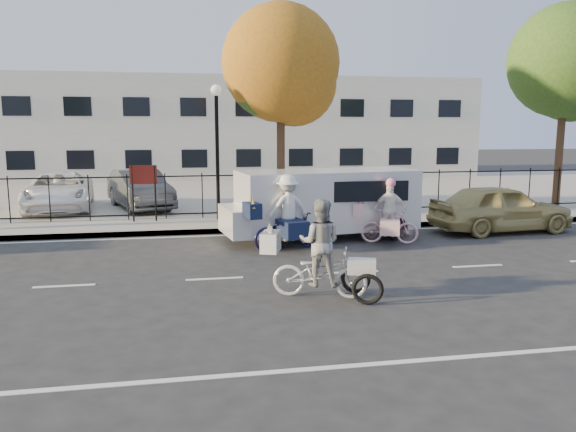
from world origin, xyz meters
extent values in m
plane|color=#333334|center=(0.00, 0.00, 0.00)|extent=(120.00, 120.00, 0.00)
cube|color=#A8A399|center=(0.00, 5.05, 0.07)|extent=(60.00, 0.10, 0.15)
cube|color=#A8A399|center=(0.00, 6.10, 0.07)|extent=(60.00, 2.20, 0.15)
cube|color=#A8A399|center=(0.00, 15.00, 0.07)|extent=(60.00, 15.60, 0.15)
cube|color=silver|center=(0.00, 25.00, 3.00)|extent=(34.00, 10.00, 6.00)
cylinder|color=black|center=(0.50, 6.80, 2.15)|extent=(0.12, 0.12, 4.00)
sphere|color=white|center=(0.50, 6.80, 4.30)|extent=(0.36, 0.36, 0.36)
cylinder|color=black|center=(-2.20, 6.80, 1.05)|extent=(0.06, 0.06, 1.80)
cylinder|color=black|center=(-1.50, 6.80, 1.05)|extent=(0.06, 0.06, 1.80)
cube|color=#59140F|center=(-1.85, 6.80, 1.65)|extent=(0.85, 0.04, 0.60)
imported|color=silver|center=(1.87, -1.62, 0.47)|extent=(1.88, 1.16, 0.93)
imported|color=silver|center=(1.87, -1.62, 1.04)|extent=(0.95, 0.84, 1.63)
cube|color=silver|center=(0.99, -1.32, 1.03)|extent=(0.48, 0.64, 0.37)
cone|color=silver|center=(0.99, -1.19, 1.28)|extent=(0.14, 0.14, 0.19)
cone|color=silver|center=(0.99, -1.44, 1.28)|extent=(0.14, 0.14, 0.19)
torus|color=black|center=(2.61, -2.23, 0.29)|extent=(0.57, 0.27, 0.58)
torus|color=black|center=(2.61, -1.51, 0.29)|extent=(0.57, 0.27, 0.58)
cube|color=white|center=(2.61, -1.87, 0.62)|extent=(0.61, 0.51, 0.26)
imported|color=#D7A4B4|center=(4.89, 2.75, 0.47)|extent=(1.61, 0.95, 0.94)
imported|color=white|center=(4.89, 2.75, 0.94)|extent=(0.93, 0.64, 1.47)
cube|color=beige|center=(4.10, 3.04, 0.94)|extent=(0.44, 0.58, 0.34)
cone|color=silver|center=(4.10, 3.04, 1.23)|extent=(0.11, 0.11, 0.30)
cube|color=beige|center=(4.89, 2.75, 0.51)|extent=(0.90, 1.32, 0.37)
sphere|color=pink|center=(4.89, 2.75, 1.66)|extent=(0.26, 0.26, 0.26)
imported|color=#101036|center=(2.03, 2.55, 0.49)|extent=(1.96, 1.07, 0.98)
imported|color=white|center=(2.03, 2.55, 1.09)|extent=(1.22, 0.87, 1.71)
cube|color=#101835|center=(1.08, 2.33, 1.08)|extent=(0.46, 0.66, 0.39)
cone|color=gold|center=(1.08, 2.52, 1.30)|extent=(0.13, 0.26, 0.35)
cone|color=gold|center=(1.08, 2.13, 1.30)|extent=(0.13, 0.26, 0.35)
cube|color=#101835|center=(2.03, 2.55, 0.60)|extent=(0.91, 1.51, 0.43)
cube|color=silver|center=(3.40, 3.80, 1.11)|extent=(5.22, 2.56, 1.67)
cube|color=silver|center=(0.67, 3.80, 0.65)|extent=(0.72, 1.85, 0.74)
cylinder|color=black|center=(1.64, 2.99, 0.32)|extent=(0.68, 0.33, 0.65)
cylinder|color=black|center=(1.64, 4.61, 0.32)|extent=(0.68, 0.33, 0.65)
cylinder|color=black|center=(5.16, 2.99, 0.32)|extent=(0.68, 0.33, 0.65)
cylinder|color=black|center=(5.16, 4.61, 0.32)|extent=(0.68, 0.33, 0.65)
imported|color=tan|center=(8.80, 3.80, 0.73)|extent=(4.40, 2.04, 1.46)
imported|color=white|center=(-5.11, 10.05, 0.84)|extent=(2.86, 5.17, 1.37)
imported|color=#464A4D|center=(-2.21, 9.79, 0.86)|extent=(2.84, 4.58, 1.42)
imported|color=#AEB1B6|center=(6.86, 9.72, 0.77)|extent=(1.52, 3.64, 1.23)
cylinder|color=#442D1D|center=(2.70, 7.48, 2.30)|extent=(0.28, 0.28, 4.60)
sphere|color=#9F6219|center=(2.70, 7.48, 5.25)|extent=(3.94, 3.94, 3.94)
sphere|color=#9F6219|center=(3.20, 7.68, 4.60)|extent=(2.89, 2.89, 2.89)
cylinder|color=#442D1D|center=(13.30, 7.43, 2.42)|extent=(0.28, 0.28, 4.85)
sphere|color=#385B1E|center=(13.30, 7.43, 5.54)|extent=(4.15, 4.15, 4.15)
sphere|color=#385B1E|center=(13.80, 7.63, 4.85)|extent=(3.05, 3.05, 3.05)
camera|label=1|loc=(-0.55, -11.51, 3.18)|focal=35.00mm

